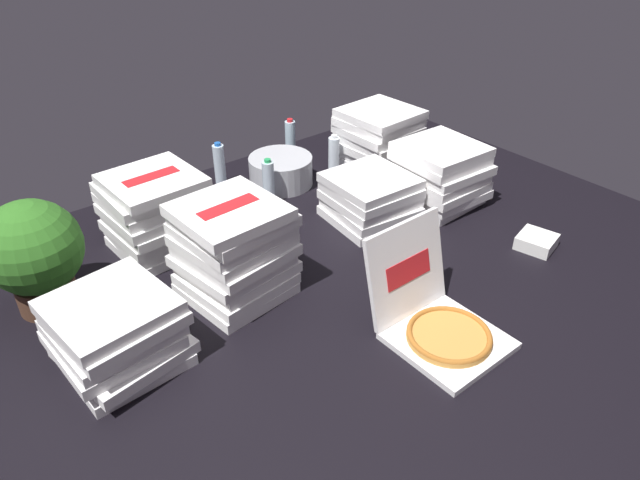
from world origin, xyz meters
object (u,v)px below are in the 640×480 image
Objects in this scene: water_bottle_2 at (220,165)px; open_pizza_box at (437,318)px; pizza_stack_left_far at (370,198)px; ice_bucket at (281,171)px; pizza_stack_left_mid at (234,250)px; pizza_stack_right_near at (379,141)px; napkin_pile at (536,242)px; pizza_stack_left_near at (440,175)px; water_bottle_3 at (334,157)px; potted_plant at (34,253)px; water_bottle_1 at (290,140)px; pizza_stack_right_far at (116,333)px; water_bottle_0 at (269,183)px; pizza_stack_right_mid at (155,213)px.

open_pizza_box is at bearing -90.24° from water_bottle_2.
open_pizza_box reaches higher than pizza_stack_left_far.
pizza_stack_left_mid is at bearing -136.59° from ice_bucket.
pizza_stack_right_near is 0.98m from napkin_pile.
pizza_stack_left_near is 1.66× the size of water_bottle_3.
water_bottle_2 is 1.00× the size of water_bottle_3.
water_bottle_2 is at bearing 89.76° from open_pizza_box.
potted_plant is 2.92× the size of napkin_pile.
open_pizza_box is at bearing -101.32° from ice_bucket.
water_bottle_2 is (-0.74, 0.38, -0.06)m from pizza_stack_right_near.
open_pizza_box is 1.03× the size of potted_plant.
open_pizza_box reaches higher than water_bottle_1.
water_bottle_1 is at bearing 33.78° from pizza_stack_right_far.
pizza_stack_left_near is 0.81m from water_bottle_0.
water_bottle_1 is 1.41m from napkin_pile.
open_pizza_box is 1.15× the size of pizza_stack_right_mid.
water_bottle_3 is at bearing 102.72° from napkin_pile.
pizza_stack_left_mid reaches higher than pizza_stack_left_near.
napkin_pile is (0.39, -0.63, -0.08)m from pizza_stack_left_far.
pizza_stack_right_near is at bearing 20.21° from pizza_stack_left_mid.
ice_bucket is at bearing 101.99° from pizza_stack_left_far.
ice_bucket is 0.31m from water_bottle_1.
water_bottle_2 is (0.41, 0.80, -0.08)m from pizza_stack_left_mid.
napkin_pile is (0.28, -1.38, -0.08)m from water_bottle_1.
potted_plant is (-1.00, -0.43, 0.12)m from water_bottle_2.
open_pizza_box is 1.13× the size of pizza_stack_right_near.
water_bottle_2 is at bearing 118.96° from napkin_pile.
pizza_stack_left_mid is at bearing 121.98° from open_pizza_box.
open_pizza_box is 1.08× the size of pizza_stack_right_far.
pizza_stack_right_mid reaches higher than water_bottle_2.
pizza_stack_left_mid is at bearing -150.80° from water_bottle_3.
pizza_stack_left_far reaches higher than napkin_pile.
open_pizza_box is 0.81m from pizza_stack_left_far.
water_bottle_2 is at bearing 153.01° from pizza_stack_right_near.
open_pizza_box is 1.55m from water_bottle_1.
pizza_stack_left_far is 1.70× the size of water_bottle_3.
water_bottle_0 is (-0.66, 0.07, -0.06)m from pizza_stack_right_near.
water_bottle_2 is (-0.72, 0.81, -0.04)m from pizza_stack_left_near.
water_bottle_1 is at bearing 124.03° from pizza_stack_right_near.
pizza_stack_left_far is 1.39m from potted_plant.
pizza_stack_right_mid is at bearing 113.99° from open_pizza_box.
pizza_stack_left_near reaches higher than water_bottle_1.
pizza_stack_left_mid is (0.09, -0.47, 0.02)m from pizza_stack_right_mid.
water_bottle_2 is 0.58m from water_bottle_3.
pizza_stack_right_mid is at bearing -178.13° from water_bottle_0.
pizza_stack_right_near reaches higher than pizza_stack_left_far.
pizza_stack_left_near is 1.20× the size of ice_bucket.
ice_bucket is 0.21m from water_bottle_0.
pizza_stack_right_near is 0.83m from water_bottle_2.
pizza_stack_left_mid is 1.76× the size of water_bottle_1.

